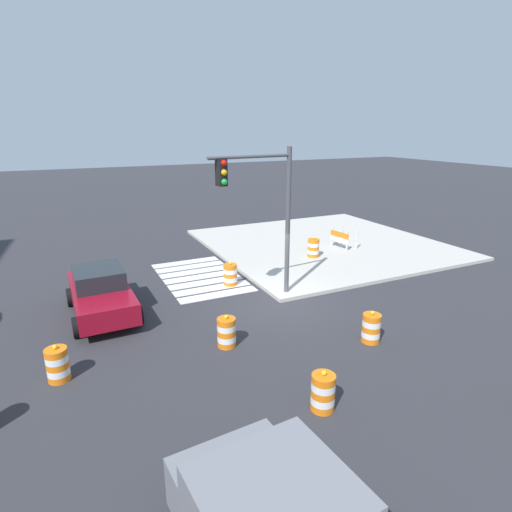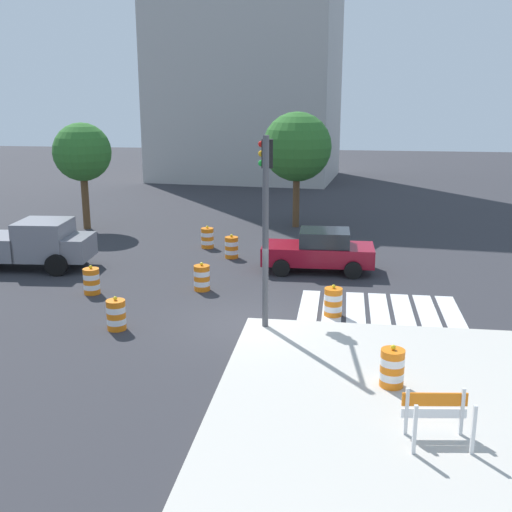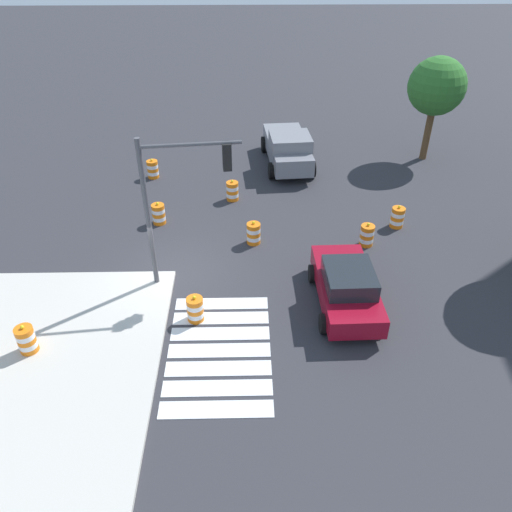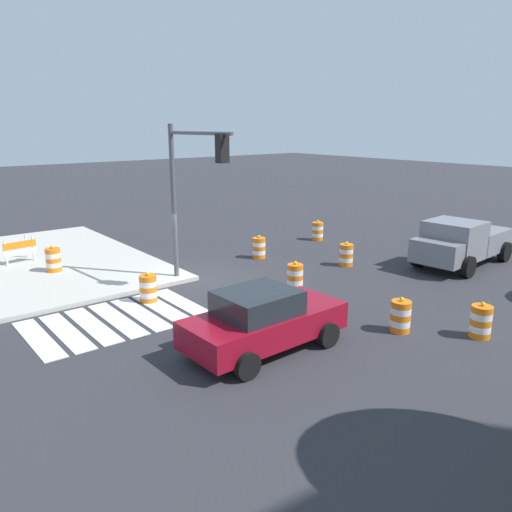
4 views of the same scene
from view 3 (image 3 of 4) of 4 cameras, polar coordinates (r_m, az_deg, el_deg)
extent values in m
plane|color=#2D2D33|center=(19.40, -9.00, -2.04)|extent=(120.00, 120.00, 0.00)
cube|color=silver|center=(17.86, -3.86, -5.35)|extent=(0.60, 3.20, 0.02)
cube|color=silver|center=(17.29, -3.94, -6.97)|extent=(0.60, 3.20, 0.02)
cube|color=silver|center=(16.74, -4.04, -8.68)|extent=(0.60, 3.20, 0.02)
cube|color=silver|center=(16.21, -4.13, -10.52)|extent=(0.60, 3.20, 0.02)
cube|color=silver|center=(15.70, -4.24, -12.47)|extent=(0.60, 3.20, 0.02)
cube|color=silver|center=(15.20, -4.36, -14.56)|extent=(0.60, 3.20, 0.02)
cube|color=silver|center=(14.73, -4.48, -16.78)|extent=(0.60, 3.20, 0.02)
cube|color=maroon|center=(17.68, 10.05, -3.58)|extent=(4.34, 1.94, 0.70)
cube|color=#1E2328|center=(17.09, 10.42, -2.40)|extent=(1.94, 1.64, 0.60)
cylinder|color=black|center=(18.77, 6.34, -1.96)|extent=(0.67, 0.26, 0.66)
cylinder|color=black|center=(19.14, 11.97, -1.77)|extent=(0.67, 0.26, 0.66)
cylinder|color=black|center=(16.73, 7.59, -7.53)|extent=(0.67, 0.26, 0.66)
cylinder|color=black|center=(17.14, 13.91, -7.18)|extent=(0.67, 0.26, 0.66)
cube|color=slate|center=(28.46, 3.15, 12.94)|extent=(2.65, 2.19, 0.90)
cube|color=slate|center=(26.43, 3.83, 11.83)|extent=(2.05, 2.14, 1.50)
cube|color=slate|center=(25.56, 4.19, 10.23)|extent=(1.54, 2.00, 0.90)
cylinder|color=black|center=(26.20, 6.28, 9.67)|extent=(0.86, 0.36, 0.84)
cylinder|color=black|center=(25.88, 1.78, 9.54)|extent=(0.86, 0.36, 0.84)
cylinder|color=black|center=(29.24, 5.00, 12.53)|extent=(0.86, 0.36, 0.84)
cylinder|color=black|center=(28.96, 0.93, 12.43)|extent=(0.86, 0.36, 0.84)
cylinder|color=orange|center=(22.59, -10.76, 3.86)|extent=(0.56, 0.56, 0.18)
cylinder|color=white|center=(22.50, -10.81, 4.25)|extent=(0.56, 0.56, 0.18)
cylinder|color=orange|center=(22.41, -10.86, 4.65)|extent=(0.56, 0.56, 0.18)
cylinder|color=white|center=(22.32, -10.91, 5.05)|extent=(0.56, 0.56, 0.18)
cylinder|color=orange|center=(22.23, -10.96, 5.45)|extent=(0.56, 0.56, 0.18)
sphere|color=yellow|center=(22.16, -11.00, 5.78)|extent=(0.12, 0.12, 0.12)
cylinder|color=orange|center=(24.05, -2.64, 6.53)|extent=(0.56, 0.56, 0.18)
cylinder|color=white|center=(23.96, -2.65, 6.91)|extent=(0.56, 0.56, 0.18)
cylinder|color=orange|center=(23.88, -2.66, 7.29)|extent=(0.56, 0.56, 0.18)
cylinder|color=white|center=(23.80, -2.67, 7.67)|extent=(0.56, 0.56, 0.18)
cylinder|color=orange|center=(23.71, -2.68, 8.06)|extent=(0.56, 0.56, 0.18)
sphere|color=yellow|center=(23.65, -2.69, 8.38)|extent=(0.12, 0.12, 0.12)
cylinder|color=orange|center=(20.87, -0.27, 1.72)|extent=(0.56, 0.56, 0.18)
cylinder|color=white|center=(20.78, -0.27, 2.13)|extent=(0.56, 0.56, 0.18)
cylinder|color=orange|center=(20.68, -0.27, 2.55)|extent=(0.56, 0.56, 0.18)
cylinder|color=white|center=(20.58, -0.27, 2.97)|extent=(0.56, 0.56, 0.18)
cylinder|color=orange|center=(20.49, -0.28, 3.40)|extent=(0.56, 0.56, 0.18)
sphere|color=yellow|center=(20.41, -0.28, 3.76)|extent=(0.12, 0.12, 0.12)
cylinder|color=orange|center=(21.23, 12.20, 1.47)|extent=(0.56, 0.56, 0.18)
cylinder|color=white|center=(21.14, 12.26, 1.87)|extent=(0.56, 0.56, 0.18)
cylinder|color=orange|center=(21.04, 12.32, 2.28)|extent=(0.56, 0.56, 0.18)
cylinder|color=white|center=(20.95, 12.38, 2.70)|extent=(0.56, 0.56, 0.18)
cylinder|color=orange|center=(20.85, 12.44, 3.11)|extent=(0.56, 0.56, 0.18)
sphere|color=yellow|center=(20.78, 12.49, 3.46)|extent=(0.12, 0.12, 0.12)
cylinder|color=orange|center=(22.77, 15.43, 3.42)|extent=(0.56, 0.56, 0.18)
cylinder|color=white|center=(22.68, 15.50, 3.81)|extent=(0.56, 0.56, 0.18)
cylinder|color=orange|center=(22.59, 15.57, 4.20)|extent=(0.56, 0.56, 0.18)
cylinder|color=white|center=(22.50, 15.64, 4.59)|extent=(0.56, 0.56, 0.18)
cylinder|color=orange|center=(22.41, 15.71, 4.98)|extent=(0.56, 0.56, 0.18)
sphere|color=yellow|center=(22.34, 15.77, 5.32)|extent=(0.12, 0.12, 0.12)
cylinder|color=orange|center=(17.28, -6.75, -6.86)|extent=(0.56, 0.56, 0.18)
cylinder|color=white|center=(17.16, -6.79, -6.41)|extent=(0.56, 0.56, 0.18)
cylinder|color=orange|center=(17.04, -6.83, -5.95)|extent=(0.56, 0.56, 0.18)
cylinder|color=white|center=(16.92, -6.87, -5.49)|extent=(0.56, 0.56, 0.18)
cylinder|color=orange|center=(16.81, -6.91, -5.03)|extent=(0.56, 0.56, 0.18)
sphere|color=yellow|center=(16.71, -6.95, -4.63)|extent=(0.12, 0.12, 0.12)
cylinder|color=orange|center=(26.62, -11.41, 8.82)|extent=(0.56, 0.56, 0.18)
cylinder|color=white|center=(26.54, -11.45, 9.16)|extent=(0.56, 0.56, 0.18)
cylinder|color=orange|center=(26.47, -11.50, 9.51)|extent=(0.56, 0.56, 0.18)
cylinder|color=white|center=(26.39, -11.54, 9.87)|extent=(0.56, 0.56, 0.18)
cylinder|color=orange|center=(26.32, -11.59, 10.22)|extent=(0.56, 0.56, 0.18)
sphere|color=yellow|center=(26.26, -11.63, 10.52)|extent=(0.12, 0.12, 0.12)
cylinder|color=orange|center=(17.39, -24.05, -9.40)|extent=(0.56, 0.56, 0.18)
cylinder|color=white|center=(17.28, -24.20, -8.96)|extent=(0.56, 0.56, 0.18)
cylinder|color=orange|center=(17.16, -24.34, -8.53)|extent=(0.56, 0.56, 0.18)
cylinder|color=white|center=(17.05, -24.48, -8.09)|extent=(0.56, 0.56, 0.18)
cylinder|color=orange|center=(16.93, -24.63, -7.64)|extent=(0.56, 0.56, 0.18)
sphere|color=yellow|center=(16.84, -24.75, -7.26)|extent=(0.12, 0.12, 0.12)
cylinder|color=#4C4C51|center=(17.41, -12.03, 4.38)|extent=(0.18, 0.18, 5.50)
cylinder|color=#4C4C51|center=(16.24, -7.36, 12.28)|extent=(0.47, 3.19, 0.12)
cube|color=black|center=(16.45, -3.28, 11.11)|extent=(0.39, 0.32, 0.90)
sphere|color=red|center=(16.51, -3.37, 12.32)|extent=(0.20, 0.20, 0.20)
sphere|color=#F2A514|center=(16.62, -3.33, 11.37)|extent=(0.20, 0.20, 0.20)
sphere|color=green|center=(16.75, -3.30, 10.43)|extent=(0.20, 0.20, 0.20)
cylinder|color=brown|center=(29.15, 18.67, 12.94)|extent=(0.36, 0.36, 2.89)
sphere|color=#2D6B28|center=(28.39, 19.63, 17.50)|extent=(2.89, 2.89, 2.89)
camera|label=1|loc=(28.71, 8.14, 24.20)|focal=29.25mm
camera|label=2|loc=(24.54, -58.58, 7.15)|focal=44.27mm
camera|label=4|loc=(15.11, 55.84, -4.92)|focal=35.21mm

